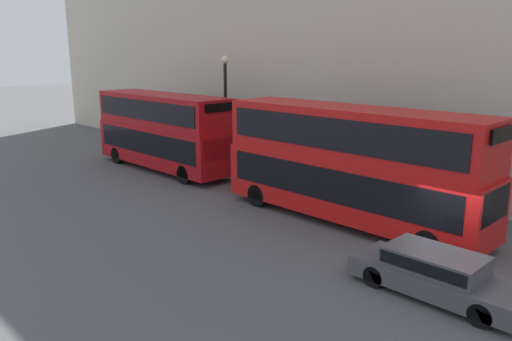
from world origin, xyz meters
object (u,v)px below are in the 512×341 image
at_px(car_dark_sedan, 436,272).
at_px(pedestrian, 251,164).
at_px(bus_leading, 350,160).
at_px(bus_second_in_queue, 163,129).

xyz_separation_m(car_dark_sedan, pedestrian, (5.42, 13.15, 0.13)).
relative_size(bus_leading, car_dark_sedan, 2.34).
bearing_deg(bus_second_in_queue, pedestrian, -68.45).
relative_size(bus_second_in_queue, car_dark_sedan, 2.11).
bearing_deg(car_dark_sedan, bus_second_in_queue, 79.46).
bearing_deg(pedestrian, bus_leading, -104.62).
height_order(car_dark_sedan, pedestrian, pedestrian).
bearing_deg(car_dark_sedan, pedestrian, 67.59).
distance_m(bus_second_in_queue, car_dark_sedan, 18.66).
bearing_deg(bus_second_in_queue, bus_leading, -90.00).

